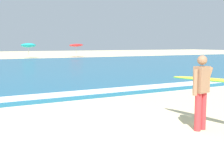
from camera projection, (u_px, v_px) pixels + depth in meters
ground_plane at (78, 143)px, 5.46m from camera, size 160.00×160.00×0.00m
surf_foam at (32, 97)px, 9.52m from camera, size 120.00×1.00×0.01m
surfer_with_board at (208, 85)px, 6.33m from camera, size 1.13×2.59×1.73m
beach_umbrella_2 at (28, 45)px, 39.09m from camera, size 2.10×2.14×2.24m
beach_umbrella_3 at (76, 45)px, 43.21m from camera, size 2.22×2.24×2.18m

